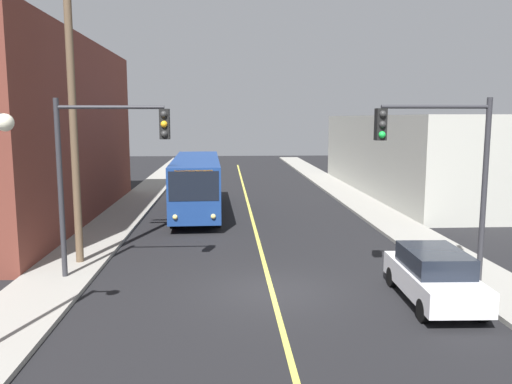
# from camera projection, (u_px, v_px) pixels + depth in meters

# --- Properties ---
(ground_plane) EXTENTS (120.00, 120.00, 0.00)m
(ground_plane) POSITION_uv_depth(u_px,v_px,m) (272.00, 291.00, 16.58)
(ground_plane) COLOR black
(sidewalk_left) EXTENTS (2.50, 90.00, 0.15)m
(sidewalk_left) POSITION_uv_depth(u_px,v_px,m) (111.00, 227.00, 26.02)
(sidewalk_left) COLOR gray
(sidewalk_left) RESTS_ON ground
(sidewalk_right) EXTENTS (2.50, 90.00, 0.15)m
(sidewalk_right) POSITION_uv_depth(u_px,v_px,m) (393.00, 223.00, 26.88)
(sidewalk_right) COLOR gray
(sidewalk_right) RESTS_ON ground
(lane_stripe_center) EXTENTS (0.16, 60.00, 0.01)m
(lane_stripe_center) POSITION_uv_depth(u_px,v_px,m) (250.00, 209.00, 31.40)
(lane_stripe_center) COLOR #D8CC4C
(lane_stripe_center) RESTS_ON ground
(building_right_warehouse) EXTENTS (12.00, 24.57, 5.68)m
(building_right_warehouse) POSITION_uv_depth(u_px,v_px,m) (441.00, 154.00, 38.17)
(building_right_warehouse) COLOR #B2B2A8
(building_right_warehouse) RESTS_ON ground
(city_bus) EXTENTS (2.94, 12.22, 3.20)m
(city_bus) POSITION_uv_depth(u_px,v_px,m) (197.00, 182.00, 30.10)
(city_bus) COLOR navy
(city_bus) RESTS_ON ground
(parked_car_white) EXTENTS (1.96, 4.46, 1.62)m
(parked_car_white) POSITION_uv_depth(u_px,v_px,m) (434.00, 275.00, 15.46)
(parked_car_white) COLOR silver
(parked_car_white) RESTS_ON ground
(utility_pole_near) EXTENTS (2.40, 0.28, 11.77)m
(utility_pole_near) POSITION_uv_depth(u_px,v_px,m) (72.00, 88.00, 18.55)
(utility_pole_near) COLOR brown
(utility_pole_near) RESTS_ON sidewalk_left
(traffic_signal_left_corner) EXTENTS (3.75, 0.48, 6.00)m
(traffic_signal_left_corner) POSITION_uv_depth(u_px,v_px,m) (106.00, 154.00, 17.16)
(traffic_signal_left_corner) COLOR #2D2D33
(traffic_signal_left_corner) RESTS_ON sidewalk_left
(traffic_signal_right_corner) EXTENTS (3.75, 0.48, 6.00)m
(traffic_signal_right_corner) POSITION_uv_depth(u_px,v_px,m) (440.00, 156.00, 16.55)
(traffic_signal_right_corner) COLOR #2D2D33
(traffic_signal_right_corner) RESTS_ON sidewalk_right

